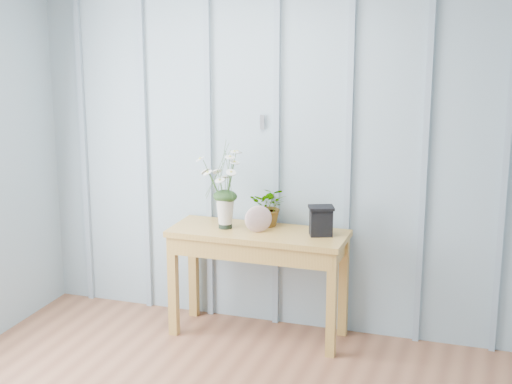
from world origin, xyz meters
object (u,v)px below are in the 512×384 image
(sideboard, at_px, (258,247))
(daisy_vase, at_px, (225,176))
(felt_disc_vessel, at_px, (258,219))
(carved_box, at_px, (321,221))

(sideboard, bearing_deg, daisy_vase, -177.95)
(daisy_vase, bearing_deg, felt_disc_vessel, -6.19)
(daisy_vase, distance_m, felt_disc_vessel, 0.36)
(sideboard, height_order, daisy_vase, daisy_vase)
(felt_disc_vessel, distance_m, carved_box, 0.42)
(sideboard, xyz_separation_m, daisy_vase, (-0.23, -0.01, 0.48))
(felt_disc_vessel, bearing_deg, sideboard, 78.08)
(sideboard, distance_m, daisy_vase, 0.53)
(daisy_vase, bearing_deg, sideboard, 2.05)
(carved_box, bearing_deg, sideboard, -176.24)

